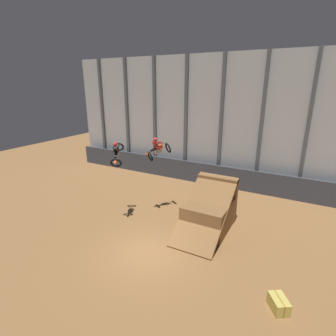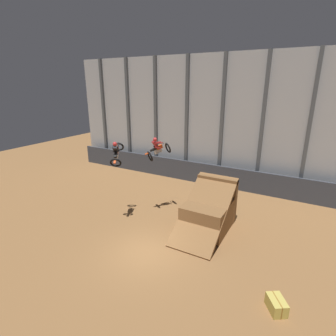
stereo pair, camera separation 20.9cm
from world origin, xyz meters
name	(u,v)px [view 1 (the left image)]	position (x,y,z in m)	size (l,w,h in m)	color
ground_plane	(147,252)	(0.00, 0.00, 0.00)	(60.00, 60.00, 0.00)	olive
arena_back_wall	(222,122)	(0.00, 12.27, 5.66)	(32.00, 0.40, 11.33)	#ADB2B7
lower_barrier	(215,175)	(0.00, 11.33, 0.96)	(31.36, 0.20, 1.93)	#383D47
dirt_ramp	(210,211)	(2.03, 4.31, 1.08)	(2.67, 4.93, 3.17)	brown
rider_bike_left_air	(117,152)	(-3.69, 2.37, 4.68)	(1.45, 1.81, 1.70)	black
rider_bike_right_air	(158,149)	(-1.94, 4.56, 4.63)	(1.57, 1.77, 1.65)	black
hay_bale_trackside	(279,304)	(6.82, -0.64, 0.28)	(0.99, 1.08, 0.57)	#CCB751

